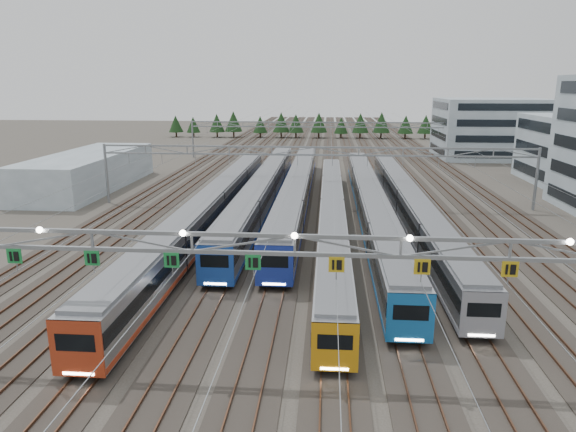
# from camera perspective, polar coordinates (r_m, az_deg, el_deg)

# --- Properties ---
(ground) EXTENTS (400.00, 400.00, 0.00)m
(ground) POSITION_cam_1_polar(r_m,az_deg,el_deg) (30.46, 0.70, -16.45)
(ground) COLOR #47423A
(ground) RESTS_ON ground
(track_bed) EXTENTS (54.00, 260.00, 5.42)m
(track_bed) POSITION_cam_1_polar(r_m,az_deg,el_deg) (126.89, 3.73, 7.98)
(track_bed) COLOR #2D2823
(track_bed) RESTS_ON ground
(train_a) EXTENTS (2.93, 64.69, 3.82)m
(train_a) POSITION_cam_1_polar(r_m,az_deg,el_deg) (58.56, -8.41, 0.96)
(train_a) COLOR black
(train_a) RESTS_ON ground
(train_b) EXTENTS (2.97, 60.90, 3.87)m
(train_b) POSITION_cam_1_polar(r_m,az_deg,el_deg) (68.46, -2.69, 3.08)
(train_b) COLOR black
(train_b) RESTS_ON ground
(train_c) EXTENTS (2.99, 62.47, 3.90)m
(train_c) POSITION_cam_1_polar(r_m,az_deg,el_deg) (69.10, 1.13, 3.20)
(train_c) COLOR black
(train_c) RESTS_ON ground
(train_d) EXTENTS (2.59, 60.71, 3.37)m
(train_d) POSITION_cam_1_polar(r_m,az_deg,el_deg) (56.84, 4.92, 0.42)
(train_d) COLOR black
(train_d) RESTS_ON ground
(train_e) EXTENTS (2.87, 63.08, 3.74)m
(train_e) POSITION_cam_1_polar(r_m,az_deg,el_deg) (61.56, 9.09, 1.56)
(train_e) COLOR black
(train_e) RESTS_ON ground
(train_f) EXTENTS (2.73, 61.35, 3.55)m
(train_f) POSITION_cam_1_polar(r_m,az_deg,el_deg) (62.22, 13.22, 1.40)
(train_f) COLOR black
(train_f) RESTS_ON ground
(gantry_near) EXTENTS (56.36, 0.61, 8.08)m
(gantry_near) POSITION_cam_1_polar(r_m,az_deg,el_deg) (27.40, 0.64, -3.74)
(gantry_near) COLOR gray
(gantry_near) RESTS_ON ground
(gantry_mid) EXTENTS (56.36, 0.36, 8.00)m
(gantry_mid) POSITION_cam_1_polar(r_m,az_deg,el_deg) (66.76, 3.01, 6.44)
(gantry_mid) COLOR gray
(gantry_mid) RESTS_ON ground
(gantry_far) EXTENTS (56.36, 0.36, 8.00)m
(gantry_far) POSITION_cam_1_polar(r_m,az_deg,el_deg) (111.49, 3.65, 9.63)
(gantry_far) COLOR gray
(gantry_far) RESTS_ON ground
(depot_bldg_mid) EXTENTS (14.00, 16.00, 10.83)m
(depot_bldg_mid) POSITION_cam_1_polar(r_m,az_deg,el_deg) (95.93, 29.32, 6.47)
(depot_bldg_mid) COLOR #92A5AF
(depot_bldg_mid) RESTS_ON ground
(depot_bldg_north) EXTENTS (22.00, 18.00, 12.68)m
(depot_bldg_north) POSITION_cam_1_polar(r_m,az_deg,el_deg) (121.67, 21.53, 9.05)
(depot_bldg_north) COLOR #92A5AF
(depot_bldg_north) RESTS_ON ground
(west_shed) EXTENTS (10.00, 30.00, 5.33)m
(west_shed) POSITION_cam_1_polar(r_m,az_deg,el_deg) (85.28, -21.31, 4.69)
(west_shed) COLOR #92A5AF
(west_shed) RESTS_ON ground
(treeline) EXTENTS (93.80, 5.60, 7.02)m
(treeline) POSITION_cam_1_polar(r_m,az_deg,el_deg) (155.82, 3.57, 10.19)
(treeline) COLOR #332114
(treeline) RESTS_ON ground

